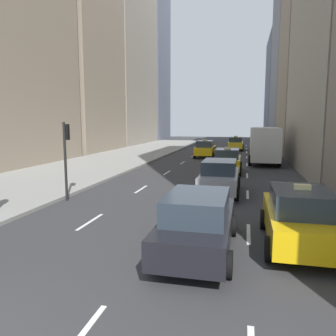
{
  "coord_description": "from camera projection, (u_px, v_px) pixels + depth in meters",
  "views": [
    {
      "loc": [
        5.2,
        -2.55,
        3.59
      ],
      "look_at": [
        1.45,
        13.35,
        1.3
      ],
      "focal_mm": 35.0,
      "sensor_mm": 36.0,
      "label": 1
    }
  ],
  "objects": [
    {
      "name": "sidewalk_left",
      "position": [
        116.0,
        159.0,
        31.74
      ],
      "size": [
        8.0,
        66.0,
        0.15
      ],
      "primitive_type": "cube",
      "color": "gray",
      "rests_on": "ground"
    },
    {
      "name": "building_row_left",
      "position": [
        96.0,
        30.0,
        42.05
      ],
      "size": [
        6.0,
        68.67,
        36.48
      ],
      "color": "#4C515B",
      "rests_on": "ground"
    },
    {
      "name": "traffic_light_pole",
      "position": [
        66.0,
        148.0,
        14.9
      ],
      "size": [
        0.24,
        0.42,
        3.6
      ],
      "color": "black",
      "rests_on": "ground"
    },
    {
      "name": "sedan_silver_behind",
      "position": [
        198.0,
        222.0,
        9.04
      ],
      "size": [
        2.02,
        4.74,
        1.69
      ],
      "color": "black",
      "rests_on": "ground"
    },
    {
      "name": "lane_markings",
      "position": [
        210.0,
        168.0,
        25.71
      ],
      "size": [
        5.72,
        56.0,
        0.01
      ],
      "color": "white",
      "rests_on": "ground"
    },
    {
      "name": "taxi_second",
      "position": [
        227.0,
        161.0,
        23.36
      ],
      "size": [
        2.02,
        4.4,
        1.87
      ],
      "color": "yellow",
      "rests_on": "ground"
    },
    {
      "name": "sedan_black_near",
      "position": [
        220.0,
        177.0,
        16.43
      ],
      "size": [
        2.02,
        4.42,
        1.73
      ],
      "color": "#9EA0A5",
      "rests_on": "ground"
    },
    {
      "name": "taxi_fourth",
      "position": [
        300.0,
        217.0,
        9.45
      ],
      "size": [
        2.02,
        4.4,
        1.87
      ],
      "color": "yellow",
      "rests_on": "ground"
    },
    {
      "name": "taxi_lead",
      "position": [
        205.0,
        149.0,
        33.77
      ],
      "size": [
        2.02,
        4.4,
        1.87
      ],
      "color": "yellow",
      "rests_on": "ground"
    },
    {
      "name": "box_truck",
      "position": [
        264.0,
        144.0,
        28.91
      ],
      "size": [
        2.58,
        8.4,
        3.15
      ],
      "color": "silver",
      "rests_on": "ground"
    },
    {
      "name": "taxi_third",
      "position": [
        236.0,
        143.0,
        42.24
      ],
      "size": [
        2.02,
        4.4,
        1.87
      ],
      "color": "yellow",
      "rests_on": "ground"
    },
    {
      "name": "building_row_right",
      "position": [
        321.0,
        13.0,
        32.05
      ],
      "size": [
        6.0,
        73.32,
        32.3
      ],
      "color": "gray",
      "rests_on": "ground"
    }
  ]
}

